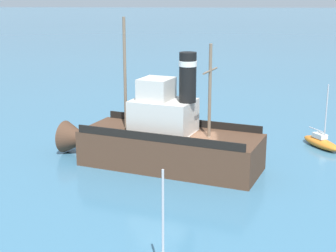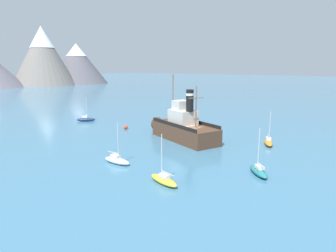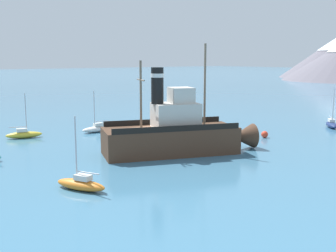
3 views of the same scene
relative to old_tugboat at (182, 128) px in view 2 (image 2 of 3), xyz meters
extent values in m
plane|color=teal|center=(-1.03, -2.37, -1.83)|extent=(600.00, 600.00, 0.00)
cone|color=slate|center=(58.11, 134.99, 14.37)|extent=(35.06, 35.06, 32.40)
cone|color=white|center=(58.11, 134.99, 24.72)|extent=(13.39, 13.39, 11.78)
cone|color=#56545B|center=(80.04, 134.27, 10.29)|extent=(37.17, 37.17, 24.24)
cone|color=white|center=(80.04, 134.27, 18.58)|extent=(12.50, 12.50, 7.76)
cube|color=#4C3323|center=(-0.21, -0.58, -0.63)|extent=(8.30, 12.78, 2.40)
cone|color=#4C3323|center=(2.29, 6.17, -0.63)|extent=(3.04, 3.07, 2.35)
cube|color=beige|center=(-0.04, -0.11, 1.67)|extent=(4.20, 4.79, 2.20)
cube|color=beige|center=(0.13, 0.36, 3.47)|extent=(2.76, 2.64, 1.40)
cylinder|color=black|center=(-0.63, -1.70, 4.37)|extent=(1.10, 1.10, 3.20)
cylinder|color=silver|center=(-0.63, -1.70, 5.27)|extent=(1.16, 1.16, 0.35)
cylinder|color=#75604C|center=(0.93, 2.52, 4.32)|extent=(0.20, 0.20, 7.50)
cylinder|color=#75604C|center=(-1.15, -3.11, 3.57)|extent=(0.20, 0.20, 6.00)
cylinder|color=#75604C|center=(-1.15, -3.11, 4.89)|extent=(2.48, 1.02, 0.12)
cube|color=black|center=(-2.24, 0.17, 0.82)|extent=(4.08, 10.73, 0.50)
cube|color=black|center=(1.81, -1.33, 0.82)|extent=(4.08, 10.73, 0.50)
ellipsoid|color=white|center=(-14.30, -0.56, -1.48)|extent=(1.16, 3.82, 0.70)
cube|color=silver|center=(-14.30, -0.36, -0.95)|extent=(0.66, 1.11, 0.36)
cylinder|color=#B7B7BC|center=(-14.29, -0.86, 0.97)|extent=(0.10, 0.10, 4.20)
cylinder|color=#B7B7BC|center=(-14.31, 0.04, -0.58)|extent=(0.11, 1.80, 0.08)
ellipsoid|color=navy|center=(0.60, 24.30, -1.48)|extent=(3.43, 3.50, 0.70)
cube|color=silver|center=(0.47, 24.44, -0.95)|extent=(1.22, 1.24, 0.36)
cylinder|color=#B7B7BC|center=(0.81, 24.08, 0.97)|extent=(0.10, 0.10, 4.20)
cylinder|color=#B7B7BC|center=(0.19, 24.73, -0.58)|extent=(1.30, 1.35, 0.08)
ellipsoid|color=orange|center=(4.68, -11.82, -1.48)|extent=(3.90, 2.63, 0.70)
cube|color=silver|center=(4.86, -11.74, -0.95)|extent=(1.27, 1.05, 0.36)
cylinder|color=#B7B7BC|center=(4.41, -11.95, 0.97)|extent=(0.10, 0.10, 4.20)
cylinder|color=#B7B7BC|center=(5.22, -11.56, -0.58)|extent=(1.66, 0.85, 0.08)
ellipsoid|color=#23757A|center=(-7.83, -15.04, -1.48)|extent=(3.53, 3.39, 0.70)
cube|color=silver|center=(-7.97, -15.18, -0.95)|extent=(1.24, 1.22, 0.36)
cylinder|color=#B7B7BC|center=(-7.61, -14.84, 0.97)|extent=(0.10, 0.10, 4.20)
cylinder|color=#B7B7BC|center=(-8.27, -15.45, -0.58)|extent=(1.37, 1.28, 0.08)
ellipsoid|color=gold|center=(-15.79, -8.64, -1.48)|extent=(2.02, 3.95, 0.70)
cube|color=silver|center=(-15.84, -8.83, -0.95)|extent=(0.90, 1.23, 0.36)
cylinder|color=#B7B7BC|center=(-15.71, -8.35, 0.97)|extent=(0.10, 0.10, 4.20)
cylinder|color=#B7B7BC|center=(-15.94, -9.22, -0.58)|extent=(0.53, 1.76, 0.08)
sphere|color=red|center=(-0.02, 12.29, -1.46)|extent=(0.74, 0.74, 0.74)
camera|label=1|loc=(-33.06, -1.90, 9.86)|focal=55.00mm
camera|label=2|loc=(-37.32, -25.41, 9.48)|focal=32.00mm
camera|label=3|loc=(29.41, -23.48, 6.78)|focal=45.00mm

